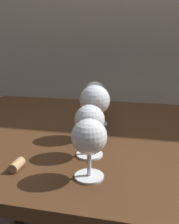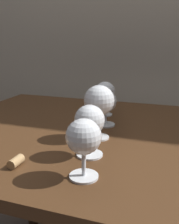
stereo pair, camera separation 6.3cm
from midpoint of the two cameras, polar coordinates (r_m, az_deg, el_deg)
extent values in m
cube|color=#472B16|center=(0.84, 8.49, -5.53)|extent=(1.26, 0.84, 0.03)
cylinder|color=#472B16|center=(1.49, -11.79, -11.78)|extent=(0.06, 0.06, 0.73)
cylinder|color=white|center=(0.57, 1.99, -13.95)|extent=(0.06, 0.06, 0.00)
cylinder|color=white|center=(0.56, 2.03, -10.86)|extent=(0.01, 0.01, 0.06)
sphere|color=white|center=(0.53, 2.08, -5.43)|extent=(0.08, 0.08, 0.08)
ellipsoid|color=#470A16|center=(0.54, 2.08, -5.77)|extent=(0.07, 0.07, 0.03)
cylinder|color=white|center=(0.67, 2.73, -9.31)|extent=(0.07, 0.07, 0.00)
cylinder|color=white|center=(0.66, 2.77, -6.56)|extent=(0.01, 0.01, 0.06)
sphere|color=white|center=(0.64, 2.84, -1.81)|extent=(0.08, 0.08, 0.08)
ellipsoid|color=maroon|center=(0.64, 2.84, -1.74)|extent=(0.07, 0.07, 0.04)
cylinder|color=white|center=(0.78, 4.35, -5.56)|extent=(0.06, 0.06, 0.00)
cylinder|color=white|center=(0.77, 4.42, -2.55)|extent=(0.01, 0.01, 0.08)
sphere|color=white|center=(0.75, 4.53, 2.52)|extent=(0.09, 0.09, 0.09)
ellipsoid|color=beige|center=(0.75, 4.53, 2.67)|extent=(0.08, 0.08, 0.04)
cylinder|color=white|center=(0.90, 5.48, -2.77)|extent=(0.07, 0.07, 0.00)
cylinder|color=white|center=(0.89, 5.53, -0.93)|extent=(0.01, 0.01, 0.06)
sphere|color=white|center=(0.88, 5.62, 2.30)|extent=(0.07, 0.07, 0.07)
ellipsoid|color=#380711|center=(0.88, 5.61, 1.93)|extent=(0.07, 0.07, 0.02)
cylinder|color=white|center=(1.02, 5.13, -0.55)|extent=(0.06, 0.06, 0.00)
cylinder|color=white|center=(1.01, 5.18, 1.31)|extent=(0.01, 0.01, 0.06)
sphere|color=white|center=(0.99, 5.26, 4.46)|extent=(0.08, 0.08, 0.08)
ellipsoid|color=#EACC66|center=(0.99, 5.26, 4.54)|extent=(0.07, 0.07, 0.04)
cylinder|color=tan|center=(0.63, -13.03, -10.59)|extent=(0.02, 0.04, 0.02)
camera|label=1|loc=(0.03, -87.14, 0.80)|focal=41.77mm
camera|label=2|loc=(0.03, 92.86, -0.80)|focal=41.77mm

